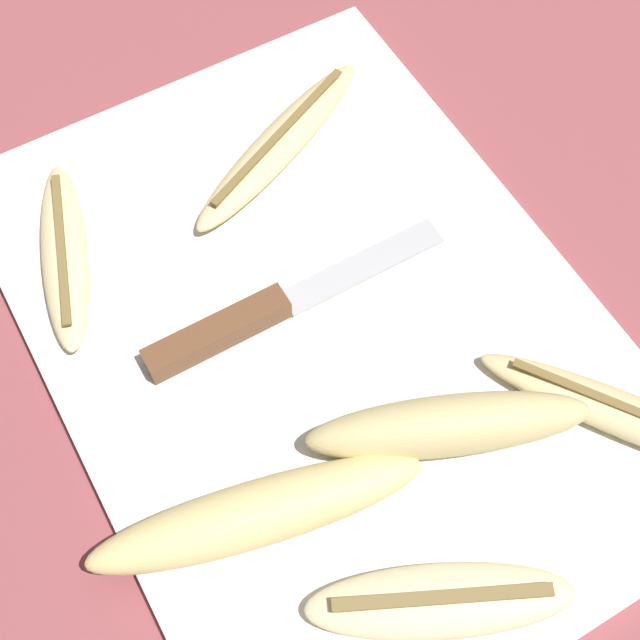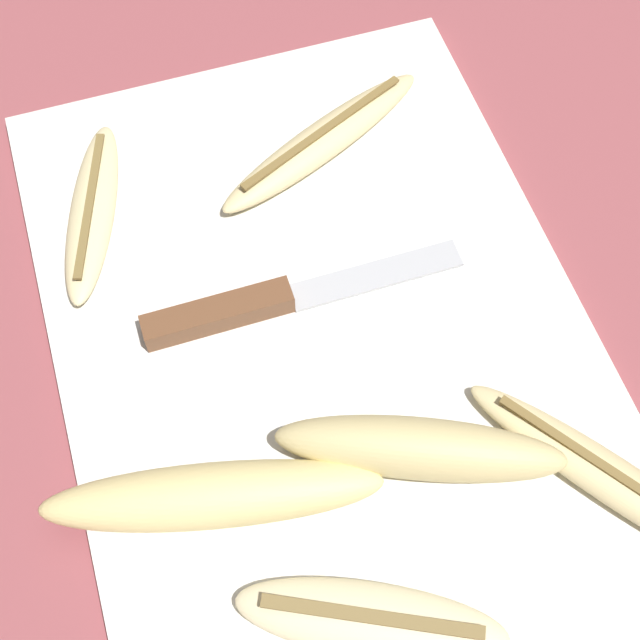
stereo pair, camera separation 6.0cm
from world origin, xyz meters
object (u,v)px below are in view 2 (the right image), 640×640
Objects in this scene: banana_ripe_center at (322,141)px; banana_spotted_left at (420,449)px; knife at (247,307)px; banana_soft_right at (92,211)px; banana_cream_curved at (371,620)px; banana_golden_short at (212,496)px; banana_mellow_near at (612,480)px.

banana_spotted_left reaches higher than banana_ripe_center.
banana_spotted_left is (0.14, 0.07, 0.01)m from knife.
banana_ripe_center is 0.18m from banana_soft_right.
banana_ripe_center is 1.18× the size of banana_cream_curved.
knife is 0.22m from banana_cream_curved.
banana_cream_curved reaches higher than banana_soft_right.
banana_soft_right is at bearing -86.85° from banana_ripe_center.
banana_ripe_center is (-0.24, 0.15, -0.01)m from banana_golden_short.
banana_spotted_left is at bearing 144.32° from banana_cream_curved.
banana_ripe_center is 1.01× the size of banana_mellow_near.
banana_spotted_left reaches higher than banana_golden_short.
banana_cream_curved is (0.09, -0.06, -0.01)m from banana_spotted_left.
banana_cream_curved is at bearing 3.21° from knife.
knife is at bearing -37.67° from banana_ripe_center.
banana_golden_short is 1.12× the size of banana_ripe_center.
knife is 0.26m from banana_mellow_near.
banana_golden_short is 1.17× the size of banana_spotted_left.
banana_golden_short is at bearing -24.22° from knife.
banana_soft_right is at bearing -146.94° from banana_spotted_left.
banana_golden_short reaches higher than banana_mellow_near.
banana_spotted_left is (0.25, 0.16, 0.01)m from banana_soft_right.
banana_spotted_left reaches higher than banana_soft_right.
knife is 0.14m from banana_soft_right.
banana_ripe_center is at bearing 166.76° from banana_cream_curved.
banana_golden_short is at bearing -144.73° from banana_cream_curved.
banana_soft_right is (-0.11, -0.09, 0.00)m from knife.
banana_golden_short reaches higher than knife.
banana_mellow_near reaches higher than knife.
knife is at bearing -151.42° from banana_spotted_left.
banana_cream_curved is (0.10, 0.07, -0.01)m from banana_golden_short.
banana_ripe_center is 0.35m from banana_cream_curved.
knife is at bearing 38.01° from banana_soft_right.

